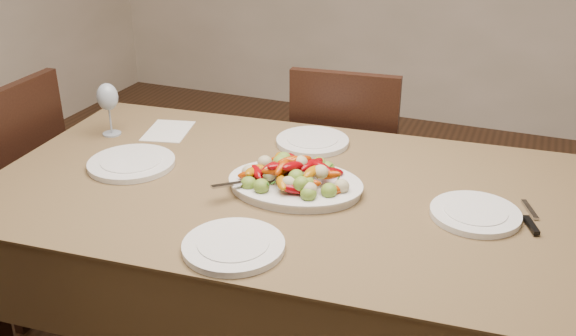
% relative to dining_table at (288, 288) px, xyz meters
% --- Properties ---
extents(dining_table, '(1.91, 1.18, 0.76)m').
position_rel_dining_table_xyz_m(dining_table, '(0.00, 0.00, 0.00)').
color(dining_table, brown).
rests_on(dining_table, ground).
extents(chair_far, '(0.46, 0.46, 0.95)m').
position_rel_dining_table_xyz_m(chair_far, '(-0.03, 0.78, 0.10)').
color(chair_far, black).
rests_on(chair_far, ground).
extents(serving_platter, '(0.42, 0.33, 0.02)m').
position_rel_dining_table_xyz_m(serving_platter, '(0.03, -0.01, 0.39)').
color(serving_platter, white).
rests_on(serving_platter, dining_table).
extents(roasted_vegetables, '(0.34, 0.25, 0.09)m').
position_rel_dining_table_xyz_m(roasted_vegetables, '(0.03, -0.01, 0.45)').
color(roasted_vegetables, '#7B0207').
rests_on(roasted_vegetables, serving_platter).
extents(serving_spoon, '(0.26, 0.22, 0.03)m').
position_rel_dining_table_xyz_m(serving_spoon, '(-0.03, -0.06, 0.43)').
color(serving_spoon, '#9EA0A8').
rests_on(serving_spoon, serving_platter).
extents(plate_left, '(0.28, 0.28, 0.02)m').
position_rel_dining_table_xyz_m(plate_left, '(-0.53, -0.05, 0.39)').
color(plate_left, white).
rests_on(plate_left, dining_table).
extents(plate_right, '(0.25, 0.25, 0.02)m').
position_rel_dining_table_xyz_m(plate_right, '(0.55, 0.02, 0.39)').
color(plate_right, white).
rests_on(plate_right, dining_table).
extents(plate_far, '(0.25, 0.25, 0.02)m').
position_rel_dining_table_xyz_m(plate_far, '(-0.04, 0.34, 0.39)').
color(plate_far, white).
rests_on(plate_far, dining_table).
extents(plate_near, '(0.26, 0.26, 0.02)m').
position_rel_dining_table_xyz_m(plate_near, '(0.00, -0.38, 0.39)').
color(plate_near, white).
rests_on(plate_near, dining_table).
extents(wine_glass, '(0.08, 0.08, 0.20)m').
position_rel_dining_table_xyz_m(wine_glass, '(-0.75, 0.15, 0.48)').
color(wine_glass, '#8C99A5').
rests_on(wine_glass, dining_table).
extents(menu_card, '(0.19, 0.24, 0.00)m').
position_rel_dining_table_xyz_m(menu_card, '(-0.58, 0.25, 0.38)').
color(menu_card, silver).
rests_on(menu_card, dining_table).
extents(table_knife, '(0.09, 0.19, 0.01)m').
position_rel_dining_table_xyz_m(table_knife, '(0.70, 0.05, 0.38)').
color(table_knife, '#9EA0A8').
rests_on(table_knife, dining_table).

